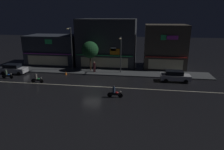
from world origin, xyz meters
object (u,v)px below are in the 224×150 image
(pedestrian_on_sidewalk, at_px, (94,67))
(motorcycle_following, at_px, (7,75))
(streetlamp_mid, at_px, (121,52))
(motorcycle_lead, at_px, (115,92))
(parked_car_near_kerb, at_px, (13,69))
(parked_car_trailing, at_px, (175,76))
(traffic_cone, at_px, (66,73))
(streetlamp_west, at_px, (71,46))
(motorcycle_opposite_lane, at_px, (37,79))

(pedestrian_on_sidewalk, distance_m, motorcycle_following, 13.89)
(streetlamp_mid, bearing_deg, motorcycle_lead, -87.51)
(parked_car_near_kerb, bearing_deg, parked_car_trailing, -0.57)
(pedestrian_on_sidewalk, distance_m, traffic_cone, 4.91)
(streetlamp_mid, xyz_separation_m, parked_car_trailing, (8.55, -3.17, -2.92))
(motorcycle_following, xyz_separation_m, traffic_cone, (8.36, 3.42, -0.36))
(streetlamp_west, bearing_deg, streetlamp_mid, -2.63)
(streetlamp_mid, bearing_deg, streetlamp_west, 177.37)
(parked_car_trailing, bearing_deg, traffic_cone, -3.49)
(streetlamp_west, xyz_separation_m, motorcycle_opposite_lane, (-2.91, -7.26, -3.90))
(streetlamp_mid, distance_m, motorcycle_lead, 11.08)
(motorcycle_lead, xyz_separation_m, traffic_cone, (-9.46, 8.51, -0.36))
(streetlamp_west, height_order, streetlamp_mid, streetlamp_west)
(parked_car_trailing, xyz_separation_m, motorcycle_following, (-25.91, -2.35, -0.24))
(traffic_cone, bearing_deg, motorcycle_lead, -41.97)
(streetlamp_west, relative_size, traffic_cone, 13.63)
(pedestrian_on_sidewalk, relative_size, traffic_cone, 3.32)
(streetlamp_west, distance_m, motorcycle_lead, 14.85)
(streetlamp_mid, relative_size, pedestrian_on_sidewalk, 3.32)
(pedestrian_on_sidewalk, distance_m, motorcycle_opposite_lane, 9.72)
(motorcycle_lead, bearing_deg, pedestrian_on_sidewalk, -69.66)
(streetlamp_mid, relative_size, parked_car_trailing, 1.41)
(traffic_cone, bearing_deg, pedestrian_on_sidewalk, 22.78)
(streetlamp_west, bearing_deg, parked_car_trailing, -11.69)
(streetlamp_west, relative_size, motorcycle_following, 3.95)
(motorcycle_opposite_lane, relative_size, traffic_cone, 3.45)
(parked_car_trailing, height_order, motorcycle_opposite_lane, parked_car_trailing)
(motorcycle_lead, distance_m, traffic_cone, 12.73)
(traffic_cone, bearing_deg, parked_car_trailing, -3.49)
(motorcycle_opposite_lane, distance_m, traffic_cone, 5.44)
(parked_car_near_kerb, distance_m, traffic_cone, 9.03)
(streetlamp_mid, height_order, pedestrian_on_sidewalk, streetlamp_mid)
(parked_car_near_kerb, height_order, parked_car_trailing, same)
(streetlamp_west, bearing_deg, pedestrian_on_sidewalk, -8.41)
(motorcycle_lead, xyz_separation_m, motorcycle_opposite_lane, (-12.07, 3.75, 0.00))
(motorcycle_opposite_lane, bearing_deg, streetlamp_mid, 30.09)
(streetlamp_west, height_order, pedestrian_on_sidewalk, streetlamp_west)
(motorcycle_opposite_lane, bearing_deg, motorcycle_lead, -17.72)
(motorcycle_lead, relative_size, traffic_cone, 3.45)
(motorcycle_following, height_order, motorcycle_opposite_lane, same)
(pedestrian_on_sidewalk, height_order, traffic_cone, pedestrian_on_sidewalk)
(pedestrian_on_sidewalk, relative_size, parked_car_trailing, 0.42)
(pedestrian_on_sidewalk, height_order, parked_car_near_kerb, pedestrian_on_sidewalk)
(streetlamp_mid, xyz_separation_m, motorcycle_following, (-17.35, -5.52, -3.15))
(parked_car_trailing, bearing_deg, motorcycle_following, 5.18)
(motorcycle_following, relative_size, traffic_cone, 3.45)
(pedestrian_on_sidewalk, relative_size, motorcycle_following, 0.96)
(streetlamp_west, height_order, motorcycle_following, streetlamp_west)
(streetlamp_west, height_order, motorcycle_lead, streetlamp_west)
(motorcycle_following, bearing_deg, streetlamp_mid, 9.66)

